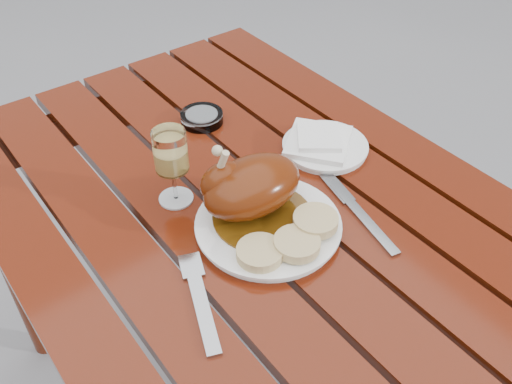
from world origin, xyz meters
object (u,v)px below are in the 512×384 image
Objects in this scene: wine_glass at (172,167)px; ashtray at (202,118)px; side_plate at (325,147)px; table at (256,335)px; dinner_plate at (268,226)px.

ashtray is (0.17, 0.18, -0.06)m from wine_glass.
wine_glass reaches higher than side_plate.
wine_glass is 0.25m from ashtray.
wine_glass is (-0.10, 0.11, 0.45)m from table.
dinner_plate is (-0.01, -0.05, 0.38)m from table.
dinner_plate is 0.25m from side_plate.
table is 0.44m from side_plate.
wine_glass is (-0.08, 0.16, 0.06)m from dinner_plate.
ashtray reaches higher than side_plate.
wine_glass is 1.62× the size of ashtray.
table is 8.36× the size of wine_glass.
side_plate reaches higher than table.
side_plate is 0.27m from ashtray.
side_plate is at bearing 14.54° from table.
side_plate is at bearing -58.42° from ashtray.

